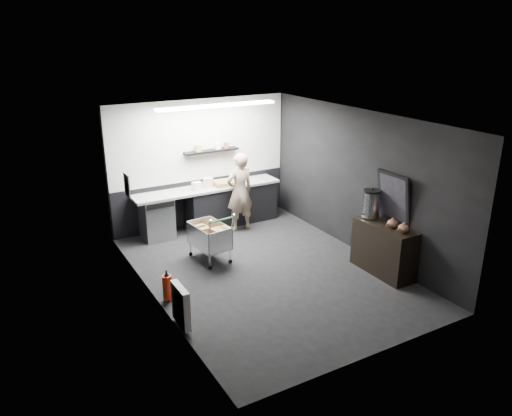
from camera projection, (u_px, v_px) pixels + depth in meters
floor at (266, 271)px, 8.80m from camera, size 5.50×5.50×0.00m
ceiling at (267, 119)px, 7.89m from camera, size 5.50×5.50×0.00m
wall_back at (201, 163)px, 10.60m from camera, size 5.50×0.00×5.50m
wall_front at (381, 262)px, 6.10m from camera, size 5.50×0.00×5.50m
wall_left at (151, 220)px, 7.42m from camera, size 0.00×5.50×5.50m
wall_right at (359, 182)px, 9.28m from camera, size 0.00×5.50×5.50m
kitchen_wall_panel at (200, 140)px, 10.41m from camera, size 3.95×0.02×1.70m
dado_panel at (202, 201)px, 10.87m from camera, size 3.95×0.02×1.00m
floating_shelf at (211, 151)px, 10.49m from camera, size 1.20×0.22×0.04m
wall_clock at (258, 120)px, 10.95m from camera, size 0.20×0.03×0.20m
poster at (127, 185)px, 8.42m from camera, size 0.02×0.30×0.40m
poster_red_band at (127, 181)px, 8.40m from camera, size 0.02×0.22×0.10m
radiator at (181, 306)px, 7.05m from camera, size 0.10×0.50×0.60m
ceiling_strip at (217, 106)px, 9.41m from camera, size 2.40×0.20×0.04m
prep_counter at (214, 206)px, 10.69m from camera, size 3.20×0.61×0.90m
person at (240, 192)px, 10.38m from camera, size 0.62×0.42×1.67m
shopping_cart at (209, 237)px, 9.11m from camera, size 0.60×0.91×0.94m
sideboard at (383, 242)px, 8.62m from camera, size 0.51×1.19×1.79m
fire_extinguisher at (167, 286)px, 7.79m from camera, size 0.15×0.15×0.50m
cardboard_box at (225, 183)px, 10.60m from camera, size 0.52×0.41×0.10m
pink_tub at (208, 182)px, 10.45m from camera, size 0.21×0.21×0.21m
white_container at (197, 186)px, 10.29m from camera, size 0.20×0.17×0.16m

